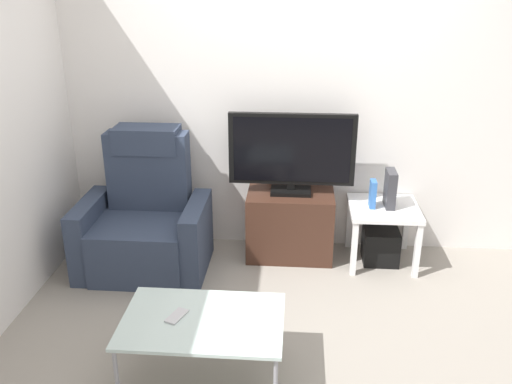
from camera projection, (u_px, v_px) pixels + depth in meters
name	position (u px, v px, depth m)	size (l,w,h in m)	color
ground_plane	(288.00, 314.00, 3.75)	(6.40, 6.40, 0.00)	gray
wall_back	(295.00, 93.00, 4.31)	(6.40, 0.06, 2.60)	silver
tv_stand	(290.00, 225.00, 4.44)	(0.69, 0.42, 0.55)	#3D2319
television	(292.00, 152.00, 4.23)	(0.99, 0.20, 0.65)	black
recliner_armchair	(145.00, 222.00, 4.27)	(0.98, 0.78, 1.08)	#2D384C
side_table	(383.00, 215.00, 4.30)	(0.54, 0.54, 0.48)	white
subwoofer_box	(380.00, 245.00, 4.40)	(0.28, 0.28, 0.28)	black
book_upright	(373.00, 194.00, 4.22)	(0.04, 0.11, 0.22)	#3366B2
game_console	(390.00, 189.00, 4.23)	(0.07, 0.20, 0.29)	#333338
coffee_table	(203.00, 323.00, 3.03)	(0.90, 0.60, 0.40)	#B2C6C1
cell_phone	(177.00, 316.00, 3.04)	(0.07, 0.15, 0.01)	#B7B7BC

